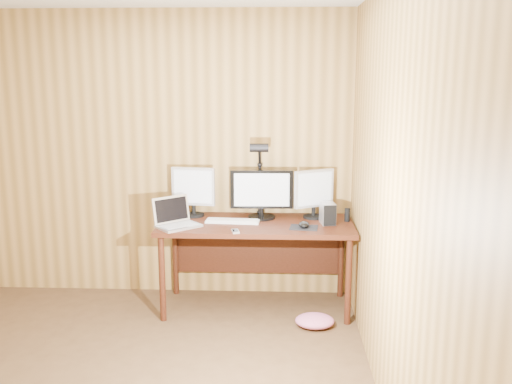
# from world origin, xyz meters

# --- Properties ---
(room_shell) EXTENTS (4.00, 4.00, 4.00)m
(room_shell) POSITION_xyz_m (0.00, 0.00, 1.25)
(room_shell) COLOR #4D341D
(room_shell) RESTS_ON ground
(desk) EXTENTS (1.60, 0.70, 0.75)m
(desk) POSITION_xyz_m (0.93, 1.70, 0.63)
(desk) COLOR #38170B
(desk) RESTS_ON floor
(monitor_center) EXTENTS (0.53, 0.23, 0.41)m
(monitor_center) POSITION_xyz_m (0.97, 1.78, 0.96)
(monitor_center) COLOR black
(monitor_center) RESTS_ON desk
(monitor_left) EXTENTS (0.38, 0.18, 0.43)m
(monitor_left) POSITION_xyz_m (0.38, 1.83, 0.98)
(monitor_left) COLOR black
(monitor_left) RESTS_ON desk
(monitor_right) EXTENTS (0.34, 0.20, 0.42)m
(monitor_right) POSITION_xyz_m (1.41, 1.81, 0.97)
(monitor_right) COLOR black
(monitor_right) RESTS_ON desk
(laptop) EXTENTS (0.41, 0.40, 0.23)m
(laptop) POSITION_xyz_m (0.28, 1.50, 0.81)
(laptop) COLOR silver
(laptop) RESTS_ON desk
(keyboard) EXTENTS (0.45, 0.17, 0.02)m
(keyboard) POSITION_xyz_m (0.73, 1.64, 0.76)
(keyboard) COLOR silver
(keyboard) RESTS_ON desk
(mousepad) EXTENTS (0.24, 0.21, 0.00)m
(mousepad) POSITION_xyz_m (1.32, 1.49, 0.75)
(mousepad) COLOR black
(mousepad) RESTS_ON desk
(mouse) EXTENTS (0.09, 0.13, 0.04)m
(mouse) POSITION_xyz_m (1.32, 1.49, 0.78)
(mouse) COLOR black
(mouse) RESTS_ON mousepad
(hard_drive) EXTENTS (0.13, 0.17, 0.17)m
(hard_drive) POSITION_xyz_m (1.52, 1.62, 0.84)
(hard_drive) COLOR silver
(hard_drive) RESTS_ON desk
(phone) EXTENTS (0.08, 0.12, 0.01)m
(phone) POSITION_xyz_m (0.78, 1.34, 0.76)
(phone) COLOR silver
(phone) RESTS_ON desk
(speaker) EXTENTS (0.05, 0.05, 0.11)m
(speaker) POSITION_xyz_m (1.69, 1.71, 0.81)
(speaker) COLOR black
(speaker) RESTS_ON desk
(desk_lamp) EXTENTS (0.16, 0.22, 0.68)m
(desk_lamp) POSITION_xyz_m (0.95, 1.85, 1.17)
(desk_lamp) COLOR black
(desk_lamp) RESTS_ON desk
(fabric_pile) EXTENTS (0.33, 0.28, 0.10)m
(fabric_pile) POSITION_xyz_m (1.41, 1.27, 0.05)
(fabric_pile) COLOR #D0648B
(fabric_pile) RESTS_ON floor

